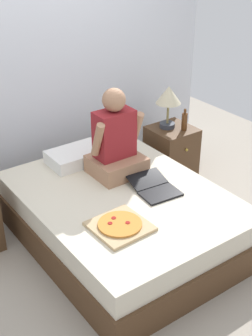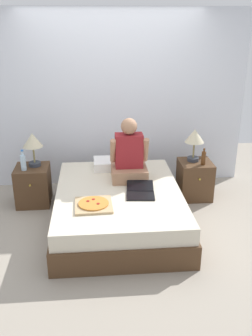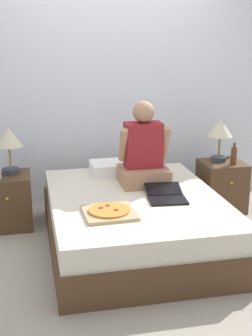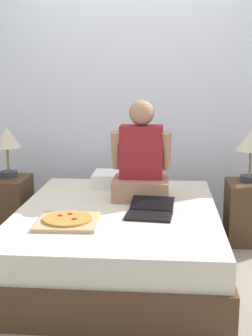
{
  "view_description": "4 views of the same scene",
  "coord_description": "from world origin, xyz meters",
  "px_view_note": "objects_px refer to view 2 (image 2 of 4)",
  "views": [
    {
      "loc": [
        -1.9,
        -2.69,
        2.51
      ],
      "look_at": [
        0.02,
        -0.01,
        0.7
      ],
      "focal_mm": 50.0,
      "sensor_mm": 36.0,
      "label": 1
    },
    {
      "loc": [
        -0.26,
        -4.0,
        2.38
      ],
      "look_at": [
        0.08,
        -0.16,
        0.81
      ],
      "focal_mm": 40.0,
      "sensor_mm": 36.0,
      "label": 2
    },
    {
      "loc": [
        -0.89,
        -3.76,
        1.83
      ],
      "look_at": [
        -0.13,
        -0.25,
        0.79
      ],
      "focal_mm": 50.0,
      "sensor_mm": 36.0,
      "label": 3
    },
    {
      "loc": [
        0.34,
        -3.32,
        1.46
      ],
      "look_at": [
        0.07,
        -0.09,
        0.79
      ],
      "focal_mm": 50.0,
      "sensor_mm": 36.0,
      "label": 4
    }
  ],
  "objects_px": {
    "nightstand_left": "(33,185)",
    "person_seated": "(129,157)",
    "pizza_box": "(94,205)",
    "bed": "(119,208)",
    "water_bottle": "(23,162)",
    "beer_bottle": "(204,158)",
    "lamp_on_right_nightstand": "(195,138)",
    "nightstand_right": "(195,179)",
    "laptop": "(140,192)",
    "lamp_on_left_nightstand": "(33,142)"
  },
  "relations": [
    {
      "from": "beer_bottle",
      "to": "nightstand_left",
      "type": "bearing_deg",
      "value": 177.5
    },
    {
      "from": "nightstand_left",
      "to": "water_bottle",
      "type": "height_order",
      "value": "water_bottle"
    },
    {
      "from": "lamp_on_left_nightstand",
      "to": "pizza_box",
      "type": "bearing_deg",
      "value": -54.81
    },
    {
      "from": "lamp_on_left_nightstand",
      "to": "water_bottle",
      "type": "relative_size",
      "value": 1.63
    },
    {
      "from": "bed",
      "to": "beer_bottle",
      "type": "relative_size",
      "value": 8.54
    },
    {
      "from": "nightstand_right",
      "to": "person_seated",
      "type": "bearing_deg",
      "value": -160.61
    },
    {
      "from": "water_bottle",
      "to": "laptop",
      "type": "height_order",
      "value": "water_bottle"
    },
    {
      "from": "laptop",
      "to": "beer_bottle",
      "type": "bearing_deg",
      "value": 36.65
    },
    {
      "from": "nightstand_left",
      "to": "lamp_on_right_nightstand",
      "type": "relative_size",
      "value": 1.17
    },
    {
      "from": "lamp_on_right_nightstand",
      "to": "person_seated",
      "type": "relative_size",
      "value": 0.58
    },
    {
      "from": "nightstand_left",
      "to": "person_seated",
      "type": "distance_m",
      "value": 1.4
    },
    {
      "from": "water_bottle",
      "to": "person_seated",
      "type": "distance_m",
      "value": 1.37
    },
    {
      "from": "bed",
      "to": "laptop",
      "type": "xyz_separation_m",
      "value": [
        0.24,
        -0.13,
        0.26
      ]
    },
    {
      "from": "lamp_on_left_nightstand",
      "to": "lamp_on_right_nightstand",
      "type": "distance_m",
      "value": 2.15
    },
    {
      "from": "water_bottle",
      "to": "bed",
      "type": "bearing_deg",
      "value": -25.77
    },
    {
      "from": "water_bottle",
      "to": "laptop",
      "type": "relative_size",
      "value": 0.63
    },
    {
      "from": "pizza_box",
      "to": "nightstand_left",
      "type": "bearing_deg",
      "value": 127.86
    },
    {
      "from": "person_seated",
      "to": "nightstand_right",
      "type": "bearing_deg",
      "value": 19.39
    },
    {
      "from": "lamp_on_left_nightstand",
      "to": "nightstand_right",
      "type": "bearing_deg",
      "value": -1.32
    },
    {
      "from": "nightstand_right",
      "to": "bed",
      "type": "bearing_deg",
      "value": -149.09
    },
    {
      "from": "water_bottle",
      "to": "person_seated",
      "type": "bearing_deg",
      "value": -10.34
    },
    {
      "from": "laptop",
      "to": "lamp_on_left_nightstand",
      "type": "bearing_deg",
      "value": 147.23
    },
    {
      "from": "water_bottle",
      "to": "lamp_on_right_nightstand",
      "type": "height_order",
      "value": "lamp_on_right_nightstand"
    },
    {
      "from": "lamp_on_right_nightstand",
      "to": "pizza_box",
      "type": "bearing_deg",
      "value": -141.51
    },
    {
      "from": "nightstand_left",
      "to": "beer_bottle",
      "type": "height_order",
      "value": "beer_bottle"
    },
    {
      "from": "nightstand_right",
      "to": "lamp_on_right_nightstand",
      "type": "relative_size",
      "value": 1.17
    },
    {
      "from": "person_seated",
      "to": "nightstand_left",
      "type": "bearing_deg",
      "value": 165.14
    },
    {
      "from": "nightstand_left",
      "to": "lamp_on_left_nightstand",
      "type": "relative_size",
      "value": 1.17
    },
    {
      "from": "lamp_on_left_nightstand",
      "to": "nightstand_right",
      "type": "relative_size",
      "value": 0.86
    },
    {
      "from": "bed",
      "to": "person_seated",
      "type": "xyz_separation_m",
      "value": [
        0.16,
        0.33,
        0.52
      ]
    },
    {
      "from": "nightstand_right",
      "to": "laptop",
      "type": "relative_size",
      "value": 1.19
    },
    {
      "from": "bed",
      "to": "water_bottle",
      "type": "relative_size",
      "value": 7.11
    },
    {
      "from": "lamp_on_left_nightstand",
      "to": "person_seated",
      "type": "height_order",
      "value": "person_seated"
    },
    {
      "from": "water_bottle",
      "to": "nightstand_right",
      "type": "relative_size",
      "value": 0.53
    },
    {
      "from": "beer_bottle",
      "to": "lamp_on_right_nightstand",
      "type": "bearing_deg",
      "value": 123.69
    },
    {
      "from": "lamp_on_right_nightstand",
      "to": "person_seated",
      "type": "xyz_separation_m",
      "value": [
        -0.92,
        -0.39,
        -0.1
      ]
    },
    {
      "from": "nightstand_left",
      "to": "nightstand_right",
      "type": "bearing_deg",
      "value": 0.0
    },
    {
      "from": "lamp_on_left_nightstand",
      "to": "nightstand_left",
      "type": "bearing_deg",
      "value": -128.62
    },
    {
      "from": "beer_bottle",
      "to": "laptop",
      "type": "bearing_deg",
      "value": -143.35
    },
    {
      "from": "pizza_box",
      "to": "nightstand_right",
      "type": "bearing_deg",
      "value": 36.6
    },
    {
      "from": "nightstand_left",
      "to": "person_seated",
      "type": "height_order",
      "value": "person_seated"
    },
    {
      "from": "nightstand_left",
      "to": "pizza_box",
      "type": "height_order",
      "value": "nightstand_left"
    },
    {
      "from": "lamp_on_right_nightstand",
      "to": "beer_bottle",
      "type": "height_order",
      "value": "lamp_on_right_nightstand"
    },
    {
      "from": "bed",
      "to": "lamp_on_right_nightstand",
      "type": "relative_size",
      "value": 4.36
    },
    {
      "from": "water_bottle",
      "to": "pizza_box",
      "type": "relative_size",
      "value": 0.67
    },
    {
      "from": "nightstand_left",
      "to": "laptop",
      "type": "relative_size",
      "value": 1.19
    },
    {
      "from": "bed",
      "to": "pizza_box",
      "type": "bearing_deg",
      "value": -128.02
    },
    {
      "from": "nightstand_right",
      "to": "lamp_on_right_nightstand",
      "type": "xyz_separation_m",
      "value": [
        -0.03,
        0.05,
        0.59
      ]
    },
    {
      "from": "person_seated",
      "to": "laptop",
      "type": "distance_m",
      "value": 0.54
    },
    {
      "from": "lamp_on_right_nightstand",
      "to": "person_seated",
      "type": "height_order",
      "value": "person_seated"
    }
  ]
}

